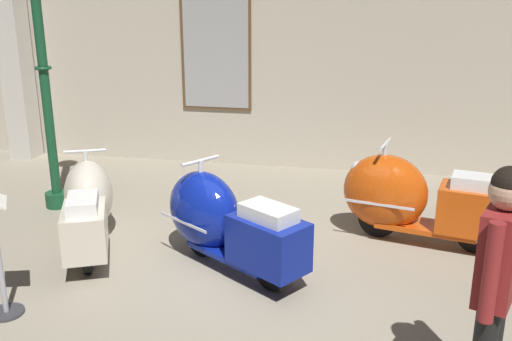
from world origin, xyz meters
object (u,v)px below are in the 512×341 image
object	(u,v)px
scooter_0	(88,206)
scooter_1	(222,221)
lamppost	(41,53)
info_stanchion	(0,265)
visitor_0	(496,279)
scooter_2	(411,199)

from	to	relation	value
scooter_0	scooter_1	bearing A→B (deg)	-121.33
lamppost	info_stanchion	distance (m)	2.85
lamppost	info_stanchion	world-z (taller)	lamppost
lamppost	visitor_0	size ratio (longest dim) A/B	2.00
scooter_0	info_stanchion	world-z (taller)	info_stanchion
scooter_2	scooter_0	bearing A→B (deg)	25.82
scooter_2	lamppost	size ratio (longest dim) A/B	0.55
lamppost	info_stanchion	size ratio (longest dim) A/B	3.03
scooter_0	scooter_2	world-z (taller)	scooter_2
lamppost	scooter_0	bearing A→B (deg)	-46.02
scooter_0	scooter_2	bearing A→B (deg)	-101.27
scooter_0	scooter_2	xyz separation A→B (m)	(3.22, 0.75, 0.04)
scooter_0	visitor_0	size ratio (longest dim) A/B	1.00
scooter_2	visitor_0	xyz separation A→B (m)	(0.29, -2.57, 0.45)
scooter_2	info_stanchion	size ratio (longest dim) A/B	1.67
scooter_2	visitor_0	size ratio (longest dim) A/B	1.10
lamppost	visitor_0	distance (m)	5.31
scooter_2	lamppost	xyz separation A→B (m)	(-4.14, 0.21, 1.37)
scooter_0	scooter_1	world-z (taller)	scooter_1
info_stanchion	scooter_0	bearing A→B (deg)	87.82
scooter_1	lamppost	size ratio (longest dim) A/B	0.50
scooter_0	scooter_1	size ratio (longest dim) A/B	0.99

